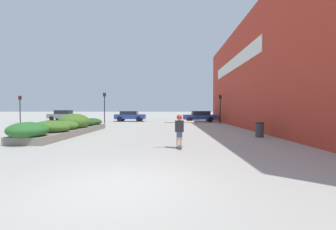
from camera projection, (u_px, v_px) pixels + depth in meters
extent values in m
plane|color=#A3A099|center=(122.00, 185.00, 4.98)|extent=(300.00, 300.00, 0.00)
cube|color=#B23323|center=(252.00, 71.00, 18.43)|extent=(0.60, 31.69, 9.61)
cube|color=silver|center=(233.00, 64.00, 22.87)|extent=(0.06, 14.79, 1.20)
cube|color=slate|center=(70.00, 131.00, 15.08)|extent=(1.93, 9.64, 0.38)
ellipsoid|color=#286028|center=(28.00, 130.00, 10.78)|extent=(1.80, 1.89, 0.79)
ellipsoid|color=#3D6623|center=(52.00, 127.00, 12.94)|extent=(2.10, 1.96, 0.75)
ellipsoid|color=#3D6623|center=(66.00, 126.00, 14.50)|extent=(1.63, 1.51, 0.65)
ellipsoid|color=#3D6623|center=(74.00, 122.00, 15.80)|extent=(2.07, 2.43, 1.14)
ellipsoid|color=#234C1E|center=(84.00, 123.00, 17.62)|extent=(1.70, 1.62, 0.68)
ellipsoid|color=#234C1E|center=(92.00, 122.00, 19.14)|extent=(1.67, 1.69, 0.62)
cube|color=navy|center=(179.00, 147.00, 9.60)|extent=(0.24, 0.64, 0.01)
cylinder|color=beige|center=(177.00, 147.00, 9.81)|extent=(0.05, 0.06, 0.06)
cylinder|color=beige|center=(180.00, 147.00, 9.83)|extent=(0.05, 0.06, 0.06)
cylinder|color=beige|center=(179.00, 149.00, 9.38)|extent=(0.05, 0.06, 0.06)
cylinder|color=beige|center=(182.00, 149.00, 9.39)|extent=(0.05, 0.06, 0.06)
cylinder|color=tan|center=(178.00, 139.00, 9.59)|extent=(0.13, 0.13, 0.62)
cylinder|color=tan|center=(181.00, 139.00, 9.60)|extent=(0.13, 0.13, 0.62)
cube|color=navy|center=(179.00, 135.00, 9.59)|extent=(0.25, 0.21, 0.22)
cube|color=black|center=(179.00, 126.00, 9.58)|extent=(0.37, 0.22, 0.49)
cylinder|color=tan|center=(170.00, 122.00, 9.53)|extent=(0.47, 0.14, 0.08)
cylinder|color=tan|center=(189.00, 122.00, 9.62)|extent=(0.47, 0.14, 0.08)
sphere|color=tan|center=(179.00, 118.00, 9.57)|extent=(0.20, 0.20, 0.20)
sphere|color=red|center=(179.00, 117.00, 9.57)|extent=(0.23, 0.23, 0.23)
cylinder|color=#38383D|center=(260.00, 130.00, 13.52)|extent=(0.46, 0.46, 0.84)
cylinder|color=black|center=(260.00, 123.00, 13.51)|extent=(0.49, 0.49, 0.05)
cube|color=slate|center=(63.00, 116.00, 34.67)|extent=(4.05, 1.81, 0.65)
cube|color=black|center=(64.00, 112.00, 34.65)|extent=(2.23, 1.60, 0.59)
cylinder|color=black|center=(52.00, 118.00, 33.84)|extent=(0.63, 0.22, 0.63)
cylinder|color=black|center=(57.00, 118.00, 35.56)|extent=(0.63, 0.22, 0.63)
cylinder|color=black|center=(68.00, 118.00, 33.79)|extent=(0.63, 0.22, 0.63)
cylinder|color=black|center=(73.00, 118.00, 35.52)|extent=(0.63, 0.22, 0.63)
cube|color=navy|center=(130.00, 117.00, 31.23)|extent=(4.16, 1.90, 0.62)
cube|color=black|center=(129.00, 113.00, 31.22)|extent=(2.29, 1.67, 0.45)
cylinder|color=black|center=(141.00, 119.00, 32.11)|extent=(0.71, 0.22, 0.71)
cylinder|color=black|center=(139.00, 119.00, 30.31)|extent=(0.71, 0.22, 0.71)
cylinder|color=black|center=(123.00, 119.00, 32.16)|extent=(0.71, 0.22, 0.71)
cylinder|color=black|center=(120.00, 119.00, 30.36)|extent=(0.71, 0.22, 0.71)
cube|color=navy|center=(199.00, 117.00, 30.08)|extent=(4.36, 1.93, 0.61)
cube|color=black|center=(201.00, 113.00, 30.06)|extent=(2.40, 1.70, 0.50)
cylinder|color=black|center=(190.00, 120.00, 29.20)|extent=(0.70, 0.22, 0.70)
cylinder|color=black|center=(189.00, 119.00, 31.03)|extent=(0.70, 0.22, 0.70)
cylinder|color=black|center=(211.00, 120.00, 29.15)|extent=(0.70, 0.22, 0.70)
cylinder|color=black|center=(208.00, 119.00, 30.98)|extent=(0.70, 0.22, 0.70)
cylinder|color=black|center=(105.00, 110.00, 26.63)|extent=(0.11, 0.11, 3.21)
cube|color=black|center=(104.00, 95.00, 26.59)|extent=(0.28, 0.20, 0.45)
sphere|color=red|center=(104.00, 93.00, 26.46)|extent=(0.15, 0.15, 0.15)
sphere|color=#2D2823|center=(104.00, 95.00, 26.46)|extent=(0.15, 0.15, 0.15)
sphere|color=#2D2823|center=(104.00, 96.00, 26.47)|extent=(0.15, 0.15, 0.15)
cylinder|color=black|center=(220.00, 111.00, 26.06)|extent=(0.11, 0.11, 2.93)
cube|color=black|center=(220.00, 97.00, 26.01)|extent=(0.28, 0.20, 0.45)
sphere|color=red|center=(220.00, 95.00, 25.89)|extent=(0.15, 0.15, 0.15)
sphere|color=#2D2823|center=(220.00, 97.00, 25.89)|extent=(0.15, 0.15, 0.15)
sphere|color=#2D2823|center=(220.00, 98.00, 25.90)|extent=(0.15, 0.15, 0.15)
cylinder|color=black|center=(20.00, 111.00, 27.36)|extent=(0.11, 0.11, 2.88)
cube|color=black|center=(20.00, 98.00, 27.32)|extent=(0.28, 0.20, 0.45)
sphere|color=red|center=(19.00, 96.00, 27.20)|extent=(0.15, 0.15, 0.15)
sphere|color=#2D2823|center=(19.00, 98.00, 27.20)|extent=(0.15, 0.15, 0.15)
sphere|color=#2D2823|center=(19.00, 99.00, 27.20)|extent=(0.15, 0.15, 0.15)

